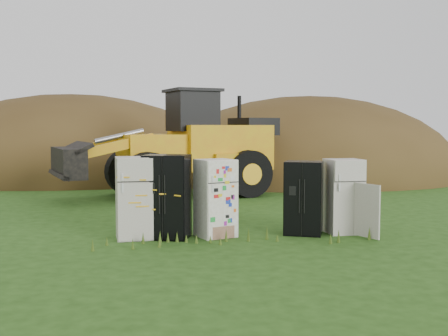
# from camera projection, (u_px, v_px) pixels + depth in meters

# --- Properties ---
(ground) EXTENTS (120.00, 120.00, 0.00)m
(ground) POSITION_uv_depth(u_px,v_px,m) (240.00, 235.00, 12.68)
(ground) COLOR #224512
(ground) RESTS_ON ground
(fridge_leftmost) EXTENTS (0.86, 0.83, 1.80)m
(fridge_leftmost) POSITION_uv_depth(u_px,v_px,m) (135.00, 198.00, 12.29)
(fridge_leftmost) COLOR beige
(fridge_leftmost) RESTS_ON ground
(fridge_black_side) EXTENTS (1.14, 1.00, 1.84)m
(fridge_black_side) POSITION_uv_depth(u_px,v_px,m) (167.00, 196.00, 12.35)
(fridge_black_side) COLOR black
(fridge_black_side) RESTS_ON ground
(fridge_sticker) EXTENTS (0.97, 0.94, 1.73)m
(fridge_sticker) POSITION_uv_depth(u_px,v_px,m) (215.00, 198.00, 12.51)
(fridge_sticker) COLOR white
(fridge_sticker) RESTS_ON ground
(fridge_black_right) EXTENTS (1.03, 0.95, 1.67)m
(fridge_black_right) POSITION_uv_depth(u_px,v_px,m) (304.00, 198.00, 12.77)
(fridge_black_right) COLOR black
(fridge_black_right) RESTS_ON ground
(fridge_open_door) EXTENTS (0.82, 0.76, 1.71)m
(fridge_open_door) POSITION_uv_depth(u_px,v_px,m) (343.00, 196.00, 12.93)
(fridge_open_door) COLOR beige
(fridge_open_door) RESTS_ON ground
(wheel_loader) EXTENTS (8.35, 5.27, 3.76)m
(wheel_loader) POSITION_uv_depth(u_px,v_px,m) (167.00, 143.00, 19.45)
(wheel_loader) COLOR orange
(wheel_loader) RESTS_ON ground
(dirt_mound_right) EXTENTS (14.51, 10.64, 7.70)m
(dirt_mound_right) POSITION_uv_depth(u_px,v_px,m) (308.00, 179.00, 26.07)
(dirt_mound_right) COLOR #402D14
(dirt_mound_right) RESTS_ON ground
(dirt_mound_left) EXTENTS (15.49, 11.62, 7.99)m
(dirt_mound_left) POSITION_uv_depth(u_px,v_px,m) (73.00, 177.00, 27.08)
(dirt_mound_left) COLOR #402D14
(dirt_mound_left) RESTS_ON ground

